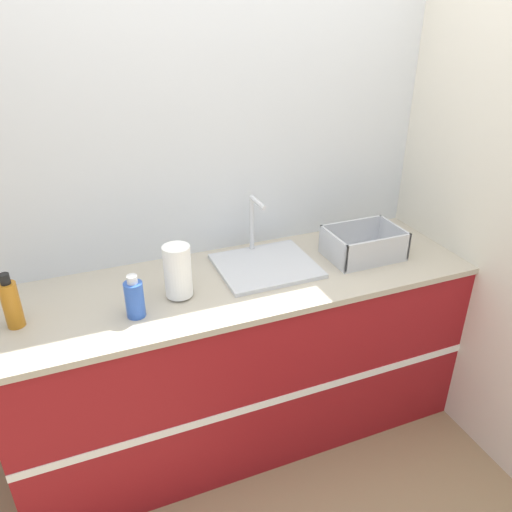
% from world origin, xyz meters
% --- Properties ---
extents(ground_plane, '(12.00, 12.00, 0.00)m').
position_xyz_m(ground_plane, '(0.00, 0.00, 0.00)').
color(ground_plane, '#937A56').
extents(wall_back, '(4.59, 0.06, 2.60)m').
position_xyz_m(wall_back, '(0.00, 0.69, 1.30)').
color(wall_back, silver).
rests_on(wall_back, ground_plane).
extents(wall_right, '(0.06, 2.66, 2.60)m').
position_xyz_m(wall_right, '(1.13, 0.33, 1.30)').
color(wall_right, beige).
rests_on(wall_right, ground_plane).
extents(counter_cabinet, '(2.22, 0.68, 0.94)m').
position_xyz_m(counter_cabinet, '(0.00, 0.33, 0.47)').
color(counter_cabinet, maroon).
rests_on(counter_cabinet, ground_plane).
extents(sink, '(0.46, 0.41, 0.31)m').
position_xyz_m(sink, '(0.14, 0.39, 0.96)').
color(sink, silver).
rests_on(sink, counter_cabinet).
extents(paper_towel_roll, '(0.12, 0.12, 0.24)m').
position_xyz_m(paper_towel_roll, '(-0.31, 0.28, 1.06)').
color(paper_towel_roll, '#4C4C51').
rests_on(paper_towel_roll, counter_cabinet).
extents(dish_rack, '(0.36, 0.26, 0.15)m').
position_xyz_m(dish_rack, '(0.64, 0.31, 0.99)').
color(dish_rack, '#B7BABF').
rests_on(dish_rack, counter_cabinet).
extents(bottle_amber, '(0.07, 0.07, 0.24)m').
position_xyz_m(bottle_amber, '(-0.97, 0.31, 1.04)').
color(bottle_amber, '#B26B19').
rests_on(bottle_amber, counter_cabinet).
extents(bottle_blue, '(0.08, 0.08, 0.19)m').
position_xyz_m(bottle_blue, '(-0.51, 0.20, 1.02)').
color(bottle_blue, '#2D56B7').
rests_on(bottle_blue, counter_cabinet).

